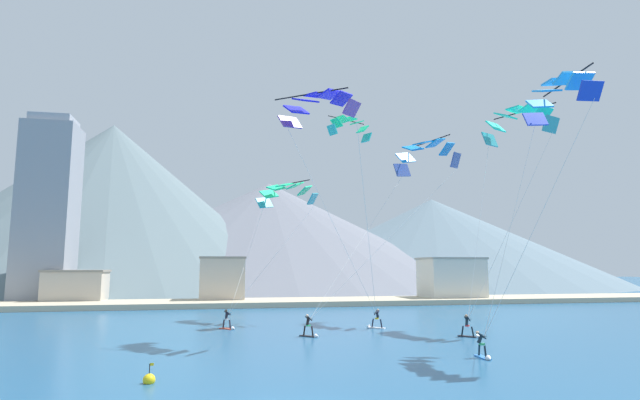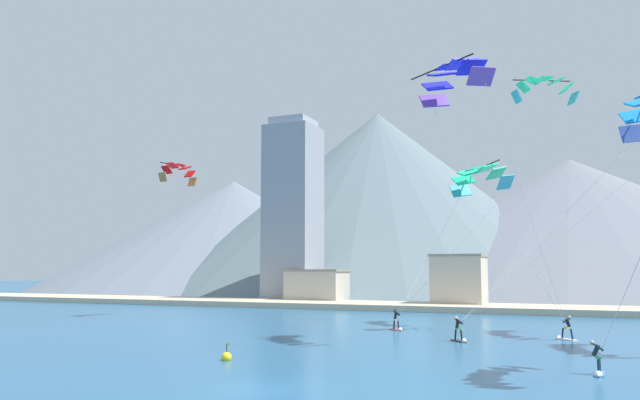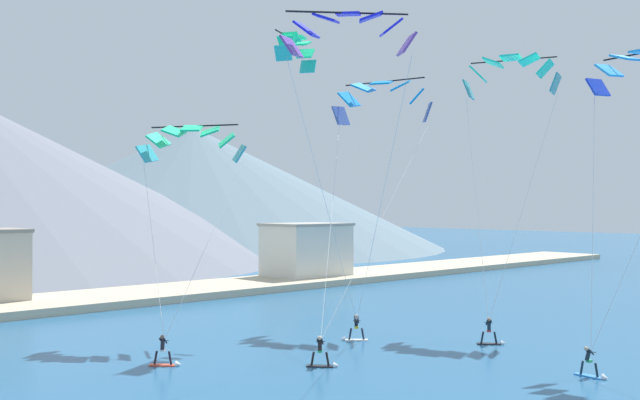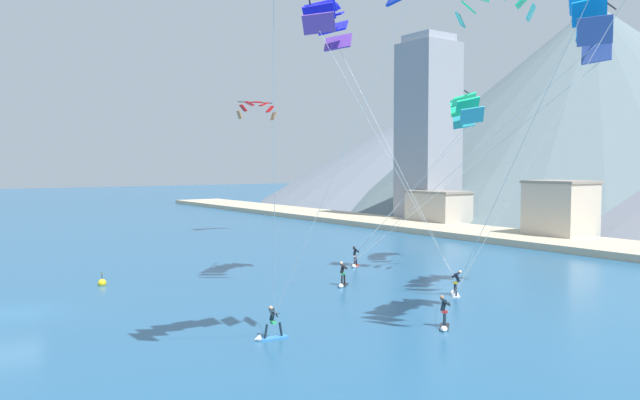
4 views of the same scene
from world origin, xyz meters
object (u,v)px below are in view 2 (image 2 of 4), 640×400
Objects in this scene: kitesurfer_far_left at (565,332)px; parafoil_kite_mid_center at (479,177)px; kitesurfer_far_right at (460,334)px; parafoil_kite_far_left at (454,78)px; race_marker_buoy at (227,357)px; parafoil_kite_distant_high_outer at (178,171)px; kitesurfer_mid_center at (397,324)px; parafoil_kite_distant_low_drift at (545,87)px; kitesurfer_near_lead at (598,366)px.

kitesurfer_far_left is 16.26m from parafoil_kite_mid_center.
kitesurfer_far_right reaches higher than kitesurfer_far_left.
parafoil_kite_far_left reaches higher than race_marker_buoy.
parafoil_kite_distant_high_outer is (-31.19, 12.42, -2.66)m from parafoil_kite_far_left.
race_marker_buoy is at bearing -130.93° from parafoil_kite_far_left.
kitesurfer_far_left is at bearing -7.53° from kitesurfer_mid_center.
race_marker_buoy is at bearing -125.02° from parafoil_kite_distant_low_drift.
parafoil_kite_mid_center is 9.38m from parafoil_kite_distant_low_drift.
kitesurfer_far_right is at bearing 53.35° from race_marker_buoy.
kitesurfer_mid_center reaches higher than kitesurfer_far_left.
parafoil_kite_distant_low_drift is at bearing 57.59° from kitesurfer_far_right.
kitesurfer_far_left is (-1.83, 14.97, 0.06)m from kitesurfer_near_lead.
parafoil_kite_distant_high_outer reaches higher than kitesurfer_mid_center.
kitesurfer_far_right is 35.81m from parafoil_kite_distant_high_outer.
kitesurfer_near_lead is 27.22m from parafoil_kite_distant_low_drift.
parafoil_kite_distant_high_outer is (-30.89, 10.88, 14.49)m from kitesurfer_far_right.
parafoil_kite_distant_low_drift is (5.55, 8.74, 18.73)m from kitesurfer_far_right.
kitesurfer_far_right reaches higher than race_marker_buoy.
parafoil_kite_distant_low_drift reaches higher than race_marker_buoy.
parafoil_kite_distant_high_outer is at bearing 160.60° from kitesurfer_far_right.
kitesurfer_near_lead is 47.04m from parafoil_kite_distant_high_outer.
parafoil_kite_mid_center reaches higher than race_marker_buoy.
parafoil_kite_mid_center reaches higher than kitesurfer_far_right.
kitesurfer_far_right is 21.40m from parafoil_kite_distant_low_drift.
kitesurfer_far_left is at bearing -78.85° from parafoil_kite_distant_low_drift.
parafoil_kite_mid_center is 2.64× the size of parafoil_kite_distant_high_outer.
parafoil_kite_distant_high_outer is at bearing 169.89° from kitesurfer_far_left.
parafoil_kite_far_left is at bearing -117.03° from parafoil_kite_distant_low_drift.
parafoil_kite_far_left is at bearing 49.07° from race_marker_buoy.
parafoil_kite_far_left is 11.65m from parafoil_kite_distant_low_drift.
parafoil_kite_distant_high_outer is (-39.15, 21.62, 14.57)m from kitesurfer_near_lead.
race_marker_buoy is at bearing -126.65° from kitesurfer_far_right.
kitesurfer_mid_center is 0.36× the size of parafoil_kite_distant_high_outer.
kitesurfer_near_lead is at bearing 8.12° from race_marker_buoy.
parafoil_kite_distant_low_drift is (5.25, 10.29, 1.57)m from parafoil_kite_far_left.
kitesurfer_mid_center is at bearing 130.65° from kitesurfer_near_lead.
kitesurfer_far_left is 0.33× the size of parafoil_kite_distant_low_drift.
kitesurfer_far_right is 0.14× the size of parafoil_kite_mid_center.
parafoil_kite_distant_low_drift is (11.55, 2.87, 18.74)m from kitesurfer_mid_center.
kitesurfer_far_left is at bearing 33.26° from kitesurfer_far_right.
parafoil_kite_distant_high_outer is at bearing 151.09° from kitesurfer_near_lead.
race_marker_buoy is (-16.37, -17.57, -0.34)m from kitesurfer_far_left.
kitesurfer_far_left is 7.70m from kitesurfer_far_right.
kitesurfer_near_lead is 0.35× the size of parafoil_kite_distant_low_drift.
parafoil_kite_distant_high_outer is 36.74m from parafoil_kite_distant_low_drift.
parafoil_kite_distant_low_drift is (-0.89, 4.52, 18.74)m from kitesurfer_far_left.
kitesurfer_mid_center is at bearing -131.25° from parafoil_kite_mid_center.
parafoil_kite_distant_high_outer is 0.94× the size of parafoil_kite_distant_low_drift.
kitesurfer_mid_center is at bearing 130.35° from parafoil_kite_far_left.
kitesurfer_mid_center is 1.02× the size of kitesurfer_far_left.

